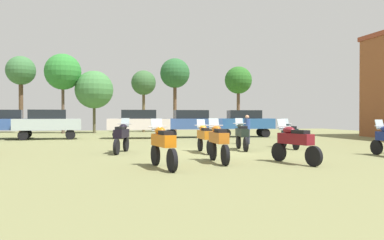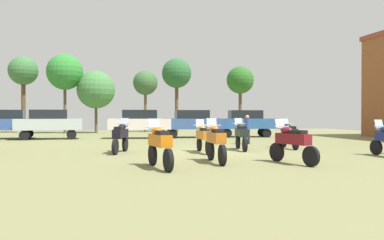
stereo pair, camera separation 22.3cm
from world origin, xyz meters
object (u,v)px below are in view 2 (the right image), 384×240
object	(u,v)px
motorcycle_2	(121,136)
car_1	(245,121)
tree_6	(240,81)
tree_1	(65,72)
motorcycle_5	(289,134)
car_6	(49,122)
motorcycle_9	(292,142)
motorcycle_3	(216,141)
motorcycle_6	(160,144)
car_4	(140,122)
tree_4	(145,83)
tree_2	(96,90)
car_2	(192,122)
car_5	(5,122)
motorcycle_10	(241,134)
tree_5	(177,74)
motorcycle_1	(203,136)
tree_7	(23,72)
person_2	(247,127)

from	to	relation	value
motorcycle_2	car_1	distance (m)	14.08
tree_6	tree_1	bearing A→B (deg)	-177.34
motorcycle_5	car_6	distance (m)	16.19
motorcycle_9	tree_1	world-z (taller)	tree_1
motorcycle_3	motorcycle_6	size ratio (longest dim) A/B	0.99
car_4	tree_4	xyz separation A→B (m)	(1.37, 10.09, 3.56)
motorcycle_2	motorcycle_5	xyz separation A→B (m)	(8.11, 0.42, -0.02)
car_6	motorcycle_2	bearing A→B (deg)	-162.58
motorcycle_2	car_6	size ratio (longest dim) A/B	0.48
tree_2	car_1	bearing A→B (deg)	-38.97
motorcycle_9	car_2	bearing A→B (deg)	74.19
car_1	tree_1	xyz separation A→B (m)	(-13.81, 8.90, 4.33)
motorcycle_6	tree_4	bearing A→B (deg)	75.84
motorcycle_2	car_5	distance (m)	13.79
car_1	car_4	xyz separation A→B (m)	(-7.85, -0.10, 0.00)
motorcycle_5	tree_4	xyz separation A→B (m)	(-5.01, 19.87, 4.02)
motorcycle_10	car_6	distance (m)	14.50
motorcycle_6	tree_6	world-z (taller)	tree_6
car_2	tree_5	distance (m)	10.61
motorcycle_1	tree_7	xyz separation A→B (m)	(-11.56, 21.73, 4.92)
motorcycle_2	tree_6	bearing A→B (deg)	75.23
motorcycle_1	motorcycle_10	bearing A→B (deg)	23.27
tree_6	tree_2	bearing A→B (deg)	-177.14
motorcycle_6	car_4	world-z (taller)	car_4
car_4	tree_6	xyz separation A→B (m)	(10.98, 9.79, 3.98)
car_4	car_6	bearing A→B (deg)	94.01
person_2	car_1	bearing A→B (deg)	-104.35
car_5	motorcycle_9	bearing A→B (deg)	-149.11
motorcycle_6	tree_6	size ratio (longest dim) A/B	0.34
motorcycle_2	car_2	size ratio (longest dim) A/B	0.49
motorcycle_1	motorcycle_2	distance (m)	3.56
car_5	motorcycle_10	bearing A→B (deg)	-138.58
tree_6	motorcycle_6	bearing A→B (deg)	-115.04
motorcycle_1	motorcycle_3	xyz separation A→B (m)	(-0.44, -3.42, 0.03)
motorcycle_1	motorcycle_6	xyz separation A→B (m)	(-2.51, -4.38, 0.04)
tree_4	tree_7	xyz separation A→B (m)	(-11.18, 0.72, 0.90)
tree_6	motorcycle_2	bearing A→B (deg)	-122.44
tree_6	car_2	bearing A→B (deg)	-126.97
motorcycle_1	tree_6	world-z (taller)	tree_6
car_6	person_2	world-z (taller)	car_6
motorcycle_6	car_1	world-z (taller)	car_1
car_1	tree_4	world-z (taller)	tree_4
motorcycle_3	tree_2	distance (m)	24.08
motorcycle_2	car_2	distance (m)	11.77
motorcycle_3	car_5	bearing A→B (deg)	125.19
car_4	tree_6	size ratio (longest dim) A/B	0.68
motorcycle_2	motorcycle_9	xyz separation A→B (m)	(5.45, -4.98, -0.00)
tree_2	tree_4	bearing A→B (deg)	12.31
motorcycle_3	car_2	size ratio (longest dim) A/B	0.51
tree_2	motorcycle_3	bearing A→B (deg)	-78.96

